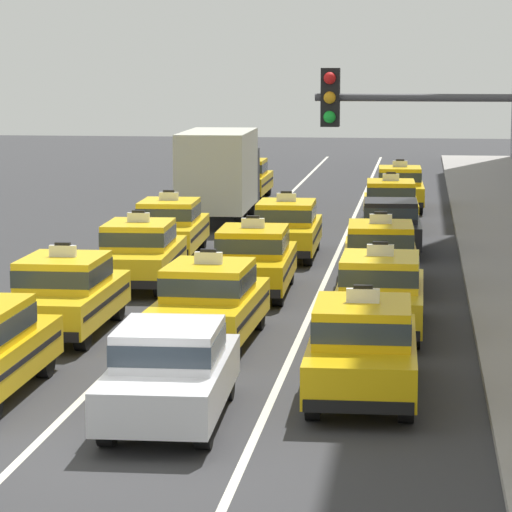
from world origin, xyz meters
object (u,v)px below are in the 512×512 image
object	(u,v)px
taxi_center_second	(210,301)
taxi_right_sixth	(400,187)
taxi_right_third	(380,254)
sedan_right_fourth	(390,224)
taxi_center_fourth	(287,228)
taxi_right_second	(380,292)
traffic_light_pole	(455,204)
taxi_left_fourth	(170,226)
taxi_right_nearest	(363,347)
taxi_left_third	(140,252)
taxi_right_fifth	(390,203)
box_truck_left_fifth	(220,172)
taxi_left_second	(65,293)
taxi_center_third	(254,259)
sedan_center_nearest	(170,370)
taxi_left_sixth	(246,178)

from	to	relation	value
taxi_center_second	taxi_right_sixth	world-z (taller)	same
taxi_right_third	sedan_right_fourth	world-z (taller)	taxi_right_third
taxi_center_fourth	taxi_right_second	xyz separation A→B (m)	(3.05, -10.37, 0.00)
traffic_light_pole	taxi_right_third	bearing A→B (deg)	95.32
taxi_left_fourth	taxi_center_fourth	world-z (taller)	same
taxi_left_fourth	taxi_right_second	xyz separation A→B (m)	(6.49, -10.24, 0.00)
taxi_right_nearest	sedan_right_fourth	bearing A→B (deg)	89.88
sedan_right_fourth	taxi_left_third	bearing A→B (deg)	-132.34
taxi_right_nearest	taxi_right_second	size ratio (longest dim) A/B	1.01
taxi_center_fourth	taxi_right_fifth	world-z (taller)	same
taxi_left_fourth	box_truck_left_fifth	world-z (taller)	box_truck_left_fifth
box_truck_left_fifth	taxi_right_fifth	xyz separation A→B (m)	(6.08, -1.32, -0.90)
taxi_left_third	box_truck_left_fifth	bearing A→B (deg)	90.21
taxi_left_second	taxi_right_second	bearing A→B (deg)	8.33
taxi_left_second	taxi_center_third	xyz separation A→B (m)	(3.30, 5.17, 0.00)
taxi_right_nearest	taxi_right_third	distance (m)	10.84
taxi_left_third	taxi_right_sixth	distance (m)	19.31
sedan_right_fourth	taxi_left_fourth	bearing A→B (deg)	-166.52
taxi_center_second	sedan_right_fourth	size ratio (longest dim) A/B	1.06
sedan_center_nearest	taxi_center_fourth	bearing A→B (deg)	89.97
box_truck_left_fifth	taxi_right_second	size ratio (longest dim) A/B	1.54
sedan_right_fourth	taxi_right_fifth	size ratio (longest dim) A/B	0.94
taxi_center_second	taxi_center_fourth	xyz separation A→B (m)	(0.32, 11.90, 0.00)
taxi_left_second	taxi_left_fourth	distance (m)	11.19
taxi_left_second	taxi_right_second	size ratio (longest dim) A/B	1.00
taxi_left_second	taxi_right_fifth	size ratio (longest dim) A/B	0.99
taxi_center_third	taxi_right_third	world-z (taller)	same
taxi_left_fourth	sedan_center_nearest	distance (m)	17.85
taxi_right_second	traffic_light_pole	size ratio (longest dim) A/B	0.82
taxi_left_second	taxi_center_third	world-z (taller)	same
box_truck_left_fifth	taxi_center_second	bearing A→B (deg)	-81.77
taxi_right_third	sedan_right_fourth	distance (m)	6.31
taxi_center_second	box_truck_left_fifth	bearing A→B (deg)	98.23
taxi_left_fourth	taxi_right_nearest	distance (m)	16.86
taxi_left_second	taxi_right_third	world-z (taller)	same
taxi_left_fourth	taxi_right_sixth	distance (m)	14.56
sedan_right_fourth	box_truck_left_fifth	bearing A→B (deg)	132.02
taxi_center_fourth	sedan_right_fourth	bearing A→B (deg)	25.32
taxi_center_fourth	taxi_left_third	bearing A→B (deg)	-120.77
taxi_center_second	sedan_center_nearest	bearing A→B (deg)	-86.92
sedan_center_nearest	taxi_right_third	bearing A→B (deg)	77.23
taxi_left_third	taxi_left_sixth	world-z (taller)	same
taxi_left_fourth	taxi_right_second	bearing A→B (deg)	-57.61
taxi_left_third	taxi_left_fourth	bearing A→B (deg)	92.72
taxi_right_second	traffic_light_pole	bearing A→B (deg)	-82.77
taxi_left_fourth	sedan_right_fourth	size ratio (longest dim) A/B	1.06
taxi_left_third	taxi_right_third	xyz separation A→B (m)	(6.07, 0.46, 0.00)
sedan_center_nearest	taxi_right_fifth	size ratio (longest dim) A/B	0.94
taxi_left_sixth	sedan_right_fourth	bearing A→B (deg)	-66.53
taxi_center_third	taxi_right_fifth	size ratio (longest dim) A/B	0.99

